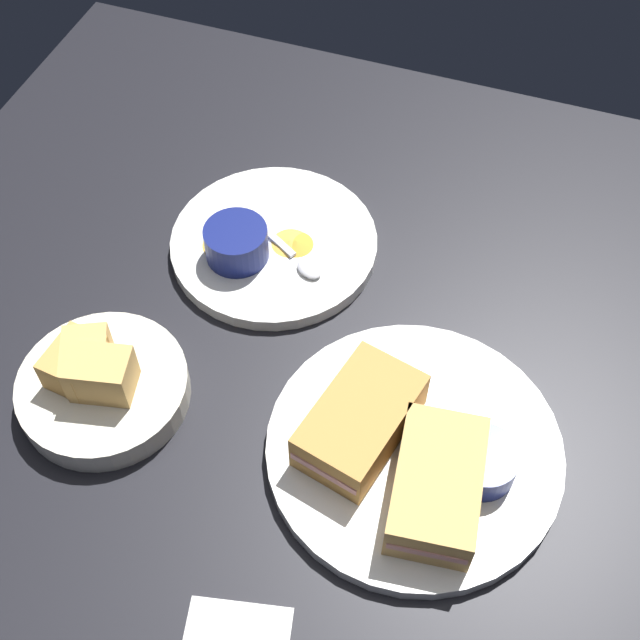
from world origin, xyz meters
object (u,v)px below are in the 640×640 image
Objects in this scene: spoon_by_gravy_ramekin at (302,262)px; plate_chips_companion at (274,244)px; ramekin_dark_sauce at (482,461)px; sandwich_half_far at (437,485)px; spoon_by_dark_ramekin at (427,444)px; plate_sandwich_main at (414,449)px; ramekin_light_gravy at (236,242)px; bread_basket_rear at (100,383)px; sandwich_half_near at (360,420)px.

plate_chips_companion is at bearing 59.93° from spoon_by_gravy_ramekin.
ramekin_dark_sauce is 35.42cm from plate_chips_companion.
sandwich_half_far reaches higher than spoon_by_dark_ramekin.
plate_sandwich_main and plate_chips_companion have the same top height.
bread_basket_rear reaches higher than ramekin_light_gravy.
sandwich_half_near is 0.85× the size of bread_basket_rear.
sandwich_half_far is at bearing -157.59° from spoon_by_dark_ramekin.
ramekin_light_gravy is at bearing 61.80° from ramekin_dark_sauce.
plate_chips_companion is 5.49cm from ramekin_light_gravy.
spoon_by_dark_ramekin and spoon_by_gravy_ramekin have the same top height.
sandwich_half_far is 5.60cm from spoon_by_dark_ramekin.
spoon_by_dark_ramekin is 31.01cm from ramekin_light_gravy.
sandwich_half_near is at bearing 90.02° from ramekin_dark_sauce.
sandwich_half_far is at bearing 140.37° from ramekin_dark_sauce.
ramekin_light_gravy is 0.42× the size of bread_basket_rear.
bread_basket_rear is at bearing 97.99° from spoon_by_dark_ramekin.
ramekin_dark_sauce reaches higher than spoon_by_gravy_ramekin.
sandwich_half_far is 1.41× the size of spoon_by_dark_ramekin.
bread_basket_rear is at bearing 163.70° from ramekin_light_gravy.
ramekin_light_gravy is at bearing 140.19° from plate_chips_companion.
sandwich_half_near is 26.16cm from ramekin_light_gravy.
bread_basket_rear is (-20.72, 6.06, -1.30)cm from ramekin_light_gravy.
bread_basket_rear is (-4.18, 31.35, 1.66)cm from plate_sandwich_main.
plate_sandwich_main is at bearing 34.90° from sandwich_half_far.
bread_basket_rear is (0.27, 34.45, -1.54)cm from sandwich_half_far.
spoon_by_dark_ramekin is 1.41× the size of ramekin_light_gravy.
sandwich_half_far is at bearing -126.47° from ramekin_light_gravy.
spoon_by_dark_ramekin is 1.07× the size of spoon_by_gravy_ramekin.
sandwich_half_far is 1.98× the size of ramekin_light_gravy.
sandwich_half_near is 6.88cm from spoon_by_dark_ramekin.
ramekin_dark_sauce is 0.93× the size of ramekin_light_gravy.
sandwich_half_near is 22.11cm from spoon_by_gravy_ramekin.
sandwich_half_far is 0.82× the size of bread_basket_rear.
sandwich_half_near is (-0.46, 5.41, 3.20)cm from plate_sandwich_main.
spoon_by_dark_ramekin is 0.58× the size of bread_basket_rear.
plate_sandwich_main is 30.36cm from ramekin_light_gravy.
ramekin_light_gravy is 0.76× the size of spoon_by_gravy_ramekin.
plate_chips_companion is at bearing -20.39° from bread_basket_rear.
plate_chips_companion is at bearing 46.02° from sandwich_half_far.
spoon_by_gravy_ramekin is at bearing -120.07° from plate_chips_companion.
ramekin_dark_sauce is at bearing -39.63° from sandwich_half_far.
plate_sandwich_main is 31.67cm from bread_basket_rear.
spoon_by_gravy_ramekin is (22.04, 21.10, -2.04)cm from sandwich_half_far.
ramekin_dark_sauce reaches higher than plate_chips_companion.
sandwich_half_near is 2.20× the size of ramekin_dark_sauce.
bread_basket_rear is (-3.72, 25.94, -1.54)cm from sandwich_half_near.
ramekin_light_gravy is at bearing 56.82° from plate_sandwich_main.
sandwich_half_near is at bearing -130.52° from ramekin_light_gravy.
spoon_by_dark_ramekin is at bearing 22.41° from sandwich_half_far.
sandwich_half_near is 1.56× the size of spoon_by_gravy_ramekin.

